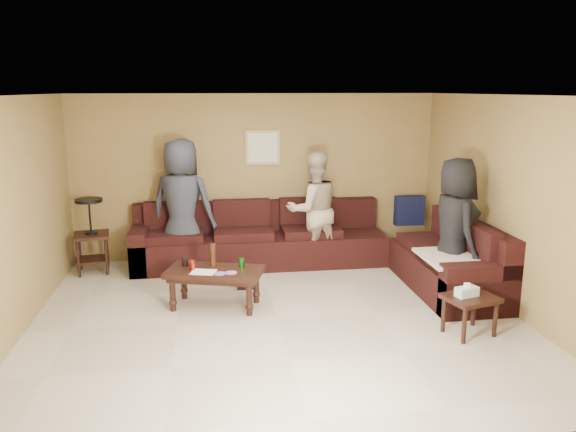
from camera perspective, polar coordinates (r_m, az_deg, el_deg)
The scene contains 10 objects.
room at distance 6.08m, azimuth -1.18°, elevation 4.26°, with size 5.60×5.50×2.50m.
sectional_sofa at distance 7.97m, azimuth 3.33°, elevation -3.55°, with size 4.65×2.90×0.97m.
coffee_table at distance 6.78m, azimuth -7.47°, elevation -5.96°, with size 1.24×0.86×0.75m.
end_table_left at distance 8.40m, azimuth -19.36°, elevation -1.75°, with size 0.54×0.54×1.07m.
side_table_right at distance 6.30m, azimuth 17.97°, elevation -8.20°, with size 0.62×0.55×0.58m.
waste_bin at distance 7.46m, azimuth -4.40°, elevation -6.31°, with size 0.21×0.21×0.26m, color black.
wall_art at distance 8.53m, azimuth -2.59°, elevation 6.96°, with size 0.52×0.04×0.52m.
person_left at distance 8.11m, azimuth -10.69°, elevation 1.07°, with size 0.93×0.60×1.90m, color #292D39.
person_middle at distance 8.14m, azimuth 2.61°, elevation 0.62°, with size 0.83×0.64×1.70m, color tan.
person_right at distance 7.25m, azimuth 16.54°, elevation -1.20°, with size 0.86×0.56×1.76m, color black.
Camera 1 is at (-0.74, -5.97, 2.57)m, focal length 35.00 mm.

